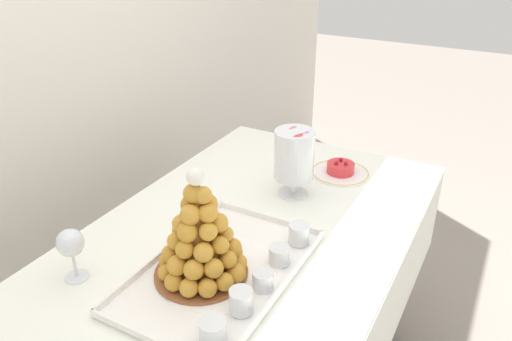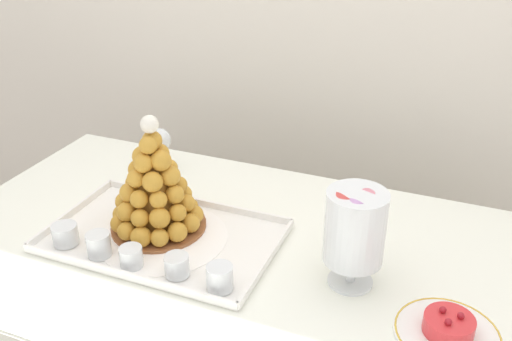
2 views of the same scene
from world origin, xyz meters
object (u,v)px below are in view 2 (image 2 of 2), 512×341
dessert_cup_right (220,278)px  dessert_cup_mid_left (99,245)px  fruit_tart_plate (448,329)px  dessert_cup_centre (131,258)px  dessert_cup_mid_right (177,266)px  macaron_goblet (355,228)px  wine_glass (159,142)px  dessert_cup_left (65,235)px  croquembouche (154,188)px  serving_tray (164,238)px

dessert_cup_right → dessert_cup_mid_left: bearing=179.2°
fruit_tart_plate → dessert_cup_right: bearing=-174.1°
dessert_cup_centre → dessert_cup_mid_right: 0.11m
dessert_cup_right → fruit_tart_plate: (0.46, 0.05, -0.02)m
macaron_goblet → wine_glass: macaron_goblet is taller
dessert_cup_left → dessert_cup_mid_left: dessert_cup_mid_left is taller
croquembouche → fruit_tart_plate: (0.70, -0.10, -0.11)m
dessert_cup_mid_right → dessert_cup_right: bearing=-4.1°
serving_tray → dessert_cup_mid_right: 0.16m
croquembouche → wine_glass: size_ratio=2.12×
serving_tray → dessert_cup_mid_left: dessert_cup_mid_left is taller
dessert_cup_left → dessert_cup_centre: size_ratio=1.16×
dessert_cup_centre → macaron_goblet: bearing=16.4°
serving_tray → fruit_tart_plate: bearing=-6.4°
croquembouche → fruit_tart_plate: croquembouche is taller
serving_tray → dessert_cup_left: 0.23m
dessert_cup_left → wine_glass: 0.42m
dessert_cup_mid_right → macaron_goblet: 0.39m
dessert_cup_right → wine_glass: bearing=132.6°
croquembouche → dessert_cup_centre: bearing=-80.2°
dessert_cup_mid_left → macaron_goblet: 0.58m
fruit_tart_plate → dessert_cup_mid_left: bearing=-176.8°
croquembouche → macaron_goblet: bearing=-2.3°
croquembouche → dessert_cup_centre: size_ratio=5.70×
croquembouche → dessert_cup_right: croquembouche is taller
dessert_cup_centre → croquembouche: bearing=99.8°
dessert_cup_centre → macaron_goblet: macaron_goblet is taller
macaron_goblet → dessert_cup_right: bearing=-151.7°
dessert_cup_left → wine_glass: wine_glass is taller
serving_tray → dessert_cup_mid_right: bearing=-48.4°
croquembouche → dessert_cup_right: size_ratio=5.17×
croquembouche → fruit_tart_plate: size_ratio=1.44×
dessert_cup_right → macaron_goblet: (0.25, 0.13, 0.11)m
dessert_cup_mid_left → dessert_cup_right: 0.31m
dessert_cup_mid_right → dessert_cup_right: (0.11, -0.01, 0.00)m
serving_tray → dessert_cup_mid_left: (-0.10, -0.12, 0.03)m
croquembouche → dessert_cup_left: bearing=-140.3°
macaron_goblet → wine_glass: 0.71m
fruit_tart_plate → wine_glass: size_ratio=1.47×
macaron_goblet → fruit_tart_plate: size_ratio=1.15×
dessert_cup_centre → dessert_cup_right: dessert_cup_right is taller
serving_tray → macaron_goblet: bearing=1.2°
serving_tray → dessert_cup_right: dessert_cup_right is taller
serving_tray → dessert_cup_left: (-0.20, -0.11, 0.02)m
fruit_tart_plate → dessert_cup_mid_right: bearing=-176.0°
croquembouche → wine_glass: 0.32m
serving_tray → dessert_cup_right: size_ratio=9.58×
croquembouche → dessert_cup_mid_right: bearing=-46.8°
macaron_goblet → fruit_tart_plate: macaron_goblet is taller
dessert_cup_left → dessert_cup_right: bearing=-1.9°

